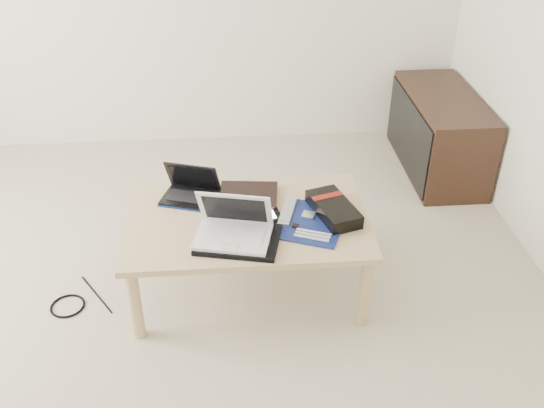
{
  "coord_description": "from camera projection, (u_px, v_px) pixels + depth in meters",
  "views": [
    {
      "loc": [
        0.45,
        -1.89,
        1.97
      ],
      "look_at": [
        0.63,
        0.39,
        0.47
      ],
      "focal_mm": 40.0,
      "sensor_mm": 36.0,
      "label": 1
    }
  ],
  "objects": [
    {
      "name": "ground",
      "position": [
        134.0,
        350.0,
        2.62
      ],
      "size": [
        4.0,
        4.0,
        0.0
      ],
      "primitive_type": "plane",
      "color": "beige",
      "rests_on": "ground"
    },
    {
      "name": "coffee_table",
      "position": [
        247.0,
        227.0,
        2.79
      ],
      "size": [
        1.1,
        0.7,
        0.4
      ],
      "color": "tan",
      "rests_on": "ground"
    },
    {
      "name": "media_cabinet",
      "position": [
        438.0,
        133.0,
        3.81
      ],
      "size": [
        0.41,
        0.9,
        0.5
      ],
      "color": "#351F15",
      "rests_on": "ground"
    },
    {
      "name": "book",
      "position": [
        248.0,
        196.0,
        2.89
      ],
      "size": [
        0.3,
        0.26,
        0.03
      ],
      "color": "black",
      "rests_on": "coffee_table"
    },
    {
      "name": "netbook",
      "position": [
        191.0,
        191.0,
        2.88
      ],
      "size": [
        0.3,
        0.26,
        0.18
      ],
      "color": "black",
      "rests_on": "coffee_table"
    },
    {
      "name": "tablet",
      "position": [
        249.0,
        213.0,
        2.78
      ],
      "size": [
        0.31,
        0.26,
        0.01
      ],
      "color": "black",
      "rests_on": "coffee_table"
    },
    {
      "name": "remote",
      "position": [
        288.0,
        212.0,
        2.79
      ],
      "size": [
        0.11,
        0.23,
        0.02
      ],
      "color": "#B1B1B6",
      "rests_on": "coffee_table"
    },
    {
      "name": "neoprene_sleeve",
      "position": [
        238.0,
        240.0,
        2.6
      ],
      "size": [
        0.4,
        0.33,
        0.02
      ],
      "primitive_type": "cube",
      "rotation": [
        0.0,
        0.0,
        -0.22
      ],
      "color": "black",
      "rests_on": "coffee_table"
    },
    {
      "name": "white_laptop",
      "position": [
        234.0,
        227.0,
        2.59
      ],
      "size": [
        0.36,
        0.29,
        0.21
      ],
      "color": "white",
      "rests_on": "neoprene_sleeve"
    },
    {
      "name": "motherboard",
      "position": [
        313.0,
        223.0,
        2.72
      ],
      "size": [
        0.37,
        0.41,
        0.02
      ],
      "color": "#0C1051",
      "rests_on": "coffee_table"
    },
    {
      "name": "gpu_box",
      "position": [
        333.0,
        209.0,
        2.76
      ],
      "size": [
        0.23,
        0.33,
        0.07
      ],
      "color": "black",
      "rests_on": "coffee_table"
    },
    {
      "name": "cable_coil",
      "position": [
        223.0,
        220.0,
        2.74
      ],
      "size": [
        0.11,
        0.11,
        0.01
      ],
      "primitive_type": "torus",
      "rotation": [
        0.0,
        0.0,
        0.26
      ],
      "color": "black",
      "rests_on": "coffee_table"
    },
    {
      "name": "floor_cable_coil",
      "position": [
        68.0,
        306.0,
        2.84
      ],
      "size": [
        0.18,
        0.18,
        0.01
      ],
      "primitive_type": "torus",
      "rotation": [
        0.0,
        0.0,
        0.16
      ],
      "color": "black",
      "rests_on": "ground"
    },
    {
      "name": "floor_cable_trail",
      "position": [
        96.0,
        294.0,
        2.92
      ],
      "size": [
        0.19,
        0.28,
        0.01
      ],
      "primitive_type": "cylinder",
      "rotation": [
        1.57,
        0.0,
        0.59
      ],
      "color": "black",
      "rests_on": "ground"
    }
  ]
}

